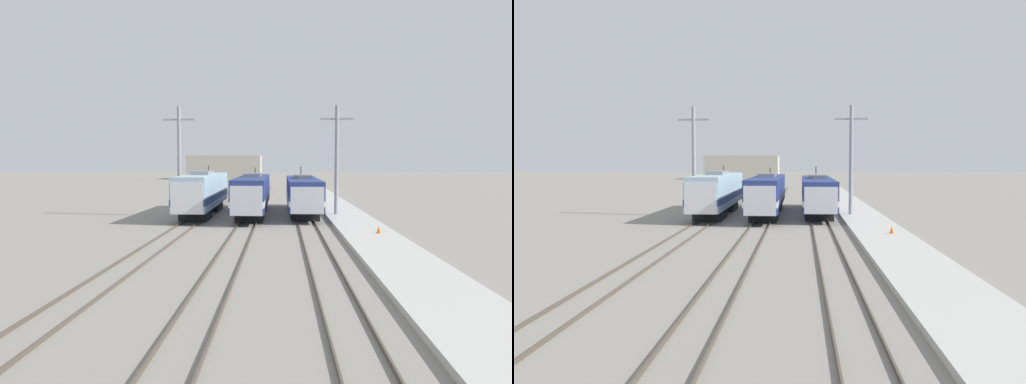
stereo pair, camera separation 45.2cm
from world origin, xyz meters
The scene contains 12 objects.
ground_plane centered at (0.00, 0.00, 0.00)m, with size 400.00×400.00×0.00m, color gray.
rail_pair_far_left centered at (-4.97, 0.00, 0.07)m, with size 1.51×120.00×0.15m.
rail_pair_center centered at (0.00, 0.00, 0.07)m, with size 1.51×120.00×0.15m.
rail_pair_far_right centered at (4.97, 0.00, 0.07)m, with size 1.51×120.00×0.15m.
locomotive_far_left centered at (-4.97, 7.74, 2.24)m, with size 2.98×17.44×4.85m.
locomotive_center centered at (0.00, 7.95, 2.13)m, with size 2.89×19.64×4.65m.
locomotive_far_right centered at (4.97, 9.32, 2.04)m, with size 3.06×19.08×4.75m.
catenary_tower_left centered at (-7.01, 6.61, 5.50)m, with size 3.08×0.36×10.58m.
catenary_tower_right centered at (8.04, 6.61, 5.50)m, with size 3.08×0.36×10.58m.
platform centered at (9.03, 0.00, 0.15)m, with size 4.00×120.00×0.29m.
traffic_cone centered at (9.65, -5.99, 0.55)m, with size 0.33×0.33×0.51m.
depot_building centered at (-13.73, 105.48, 3.45)m, with size 21.23×11.10×6.89m.
Camera 1 is at (2.79, -41.02, 5.35)m, focal length 35.00 mm.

